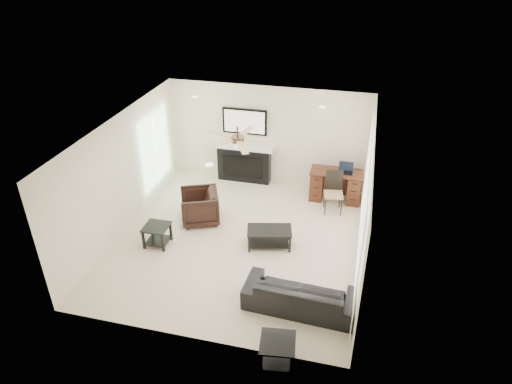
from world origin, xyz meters
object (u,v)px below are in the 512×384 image
at_px(sofa, 301,295).
at_px(desk, 335,186).
at_px(coffee_table, 269,238).
at_px(fireplace_unit, 244,147).
at_px(armchair, 200,206).

bearing_deg(sofa, desk, -90.37).
xyz_separation_m(sofa, coffee_table, (-0.90, 1.60, -0.08)).
relative_size(fireplace_unit, desk, 1.57).
distance_m(sofa, armchair, 3.37).
distance_m(coffee_table, desk, 2.48).
height_order(sofa, fireplace_unit, fireplace_unit).
bearing_deg(coffee_table, fireplace_unit, 101.85).
bearing_deg(armchair, sofa, 27.71).
height_order(sofa, desk, desk).
bearing_deg(fireplace_unit, coffee_table, -64.69).
xyz_separation_m(sofa, desk, (0.23, 3.81, 0.10)).
xyz_separation_m(fireplace_unit, desk, (2.37, -0.43, -0.57)).
distance_m(sofa, fireplace_unit, 4.79).
bearing_deg(desk, armchair, -149.65).
distance_m(fireplace_unit, desk, 2.48).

